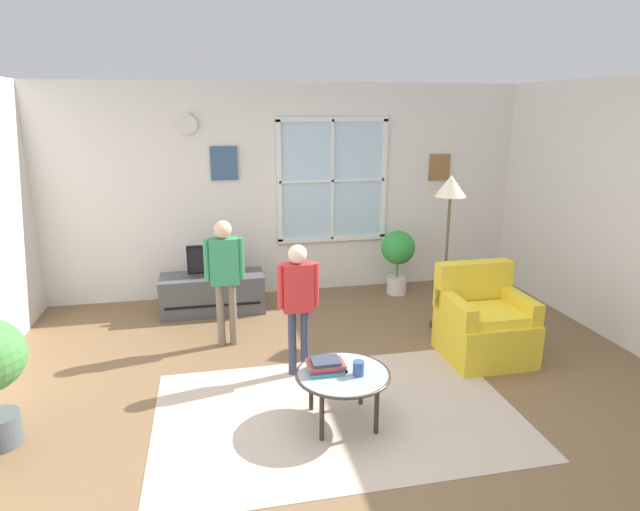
% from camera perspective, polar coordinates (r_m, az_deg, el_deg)
% --- Properties ---
extents(ground_plane, '(6.55, 6.13, 0.02)m').
position_cam_1_polar(ground_plane, '(4.50, 2.51, -15.38)').
color(ground_plane, brown).
extents(back_wall, '(5.95, 0.17, 2.62)m').
position_cam_1_polar(back_wall, '(6.71, -3.19, 7.07)').
color(back_wall, silver).
rests_on(back_wall, ground_plane).
extents(area_rug, '(2.80, 1.80, 0.01)m').
position_cam_1_polar(area_rug, '(4.31, 1.86, -16.66)').
color(area_rug, '#C6B29E').
rests_on(area_rug, ground_plane).
extents(tv_stand, '(1.18, 0.47, 0.45)m').
position_cam_1_polar(tv_stand, '(6.30, -11.52, -4.03)').
color(tv_stand, '#4C4C51').
rests_on(tv_stand, ground_plane).
extents(television, '(0.53, 0.08, 0.36)m').
position_cam_1_polar(television, '(6.17, -11.73, -0.41)').
color(television, '#4C4C4C').
rests_on(television, tv_stand).
extents(armchair, '(0.76, 0.74, 0.87)m').
position_cam_1_polar(armchair, '(5.30, 17.25, -7.07)').
color(armchair, yellow).
rests_on(armchair, ground_plane).
extents(coffee_table, '(0.72, 0.72, 0.41)m').
position_cam_1_polar(coffee_table, '(4.04, 2.49, -12.91)').
color(coffee_table, '#99B2B7').
rests_on(coffee_table, ground_plane).
extents(book_stack, '(0.28, 0.19, 0.10)m').
position_cam_1_polar(book_stack, '(4.02, 0.60, -11.83)').
color(book_stack, teal).
rests_on(book_stack, coffee_table).
extents(cup, '(0.08, 0.08, 0.11)m').
position_cam_1_polar(cup, '(3.98, 4.18, -12.06)').
color(cup, '#334C8C').
rests_on(cup, coffee_table).
extents(remote_near_books, '(0.07, 0.15, 0.02)m').
position_cam_1_polar(remote_near_books, '(4.07, 2.30, -12.10)').
color(remote_near_books, black).
rests_on(remote_near_books, coffee_table).
extents(person_green_shirt, '(0.39, 0.18, 1.28)m').
position_cam_1_polar(person_green_shirt, '(5.22, -10.28, -1.41)').
color(person_green_shirt, '#726656').
rests_on(person_green_shirt, ground_plane).
extents(person_red_shirt, '(0.36, 0.16, 1.20)m').
position_cam_1_polar(person_red_shirt, '(4.58, -2.39, -4.27)').
color(person_red_shirt, '#333851').
rests_on(person_red_shirt, ground_plane).
extents(potted_plant_by_window, '(0.43, 0.43, 0.83)m').
position_cam_1_polar(potted_plant_by_window, '(6.75, 8.41, 0.23)').
color(potted_plant_by_window, silver).
rests_on(potted_plant_by_window, ground_plane).
extents(floor_lamp, '(0.32, 0.32, 1.66)m').
position_cam_1_polar(floor_lamp, '(5.60, 13.85, 5.69)').
color(floor_lamp, black).
rests_on(floor_lamp, ground_plane).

